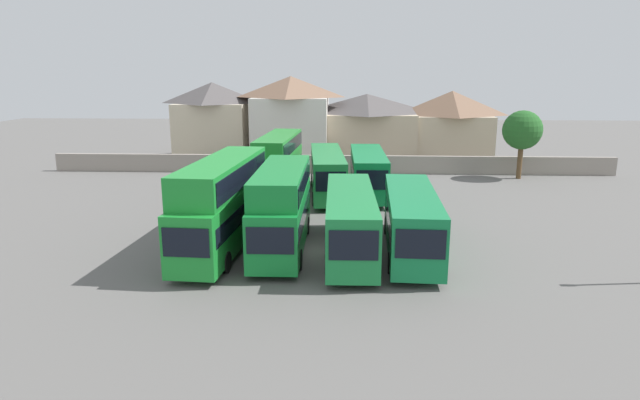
# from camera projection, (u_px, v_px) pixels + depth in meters

# --- Properties ---
(ground) EXTENTS (140.00, 140.00, 0.00)m
(ground) POSITION_uv_depth(u_px,v_px,m) (328.00, 186.00, 47.78)
(ground) COLOR #605E5B
(depot_boundary_wall) EXTENTS (56.00, 0.50, 1.80)m
(depot_boundary_wall) POSITION_uv_depth(u_px,v_px,m) (330.00, 164.00, 53.55)
(depot_boundary_wall) COLOR gray
(depot_boundary_wall) RESTS_ON ground
(bus_1) EXTENTS (3.27, 11.92, 5.11)m
(bus_1) POSITION_uv_depth(u_px,v_px,m) (223.00, 200.00, 30.03)
(bus_1) COLOR #1B8C2F
(bus_1) RESTS_ON ground
(bus_2) EXTENTS (2.71, 10.20, 4.69)m
(bus_2) POSITION_uv_depth(u_px,v_px,m) (282.00, 204.00, 29.89)
(bus_2) COLOR #127C30
(bus_2) RESTS_ON ground
(bus_3) EXTENTS (2.79, 11.28, 3.47)m
(bus_3) POSITION_uv_depth(u_px,v_px,m) (350.00, 219.00, 29.44)
(bus_3) COLOR #19803B
(bus_3) RESTS_ON ground
(bus_4) EXTENTS (3.09, 11.19, 3.43)m
(bus_4) POSITION_uv_depth(u_px,v_px,m) (411.00, 218.00, 29.58)
(bus_4) COLOR #137A40
(bus_4) RESTS_ON ground
(bus_5) EXTENTS (2.96, 10.91, 4.94)m
(bus_5) POSITION_uv_depth(u_px,v_px,m) (279.00, 162.00, 43.35)
(bus_5) COLOR #21872F
(bus_5) RESTS_ON ground
(bus_6) EXTENTS (3.34, 12.05, 3.55)m
(bus_6) POSITION_uv_depth(u_px,v_px,m) (327.00, 171.00, 43.58)
(bus_6) COLOR #1F843E
(bus_6) RESTS_ON ground
(bus_7) EXTENTS (2.80, 10.90, 3.53)m
(bus_7) POSITION_uv_depth(u_px,v_px,m) (368.00, 171.00, 43.67)
(bus_7) COLOR #107D3D
(bus_7) RESTS_ON ground
(house_terrace_left) EXTENTS (8.51, 7.35, 8.77)m
(house_terrace_left) POSITION_uv_depth(u_px,v_px,m) (213.00, 120.00, 62.37)
(house_terrace_left) COLOR beige
(house_terrace_left) RESTS_ON ground
(house_terrace_centre) EXTENTS (8.75, 8.39, 9.47)m
(house_terrace_centre) POSITION_uv_depth(u_px,v_px,m) (291.00, 118.00, 60.90)
(house_terrace_centre) COLOR silver
(house_terrace_centre) RESTS_ON ground
(house_terrace_right) EXTENTS (11.43, 8.04, 7.48)m
(house_terrace_right) POSITION_uv_depth(u_px,v_px,m) (367.00, 126.00, 61.95)
(house_terrace_right) COLOR #C6B293
(house_terrace_right) RESTS_ON ground
(house_terrace_far_right) EXTENTS (9.16, 6.73, 7.85)m
(house_terrace_far_right) POSITION_uv_depth(u_px,v_px,m) (451.00, 125.00, 61.13)
(house_terrace_far_right) COLOR #C6B293
(house_terrace_far_right) RESTS_ON ground
(tree_left_of_lot) EXTENTS (3.65, 3.65, 6.44)m
(tree_left_of_lot) POSITION_uv_depth(u_px,v_px,m) (522.00, 130.00, 49.94)
(tree_left_of_lot) COLOR brown
(tree_left_of_lot) RESTS_ON ground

